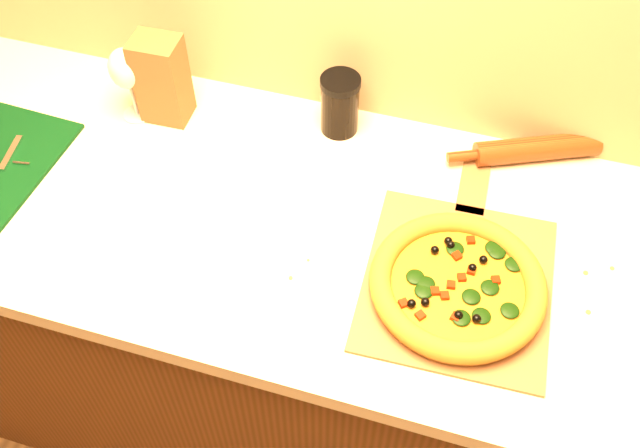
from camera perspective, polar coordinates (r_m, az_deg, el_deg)
The scene contains 9 objects.
cabinet at distance 1.76m, azimuth -0.82°, elevation -9.25°, with size 2.80×0.65×0.86m, color #4D2E10.
countertop at distance 1.38m, azimuth -1.02°, elevation -0.12°, with size 2.84×0.68×0.04m, color beige.
pizza_peel at distance 1.30m, azimuth 11.01°, elevation -4.16°, with size 0.34×0.50×0.01m.
pizza at distance 1.26m, azimuth 10.93°, elevation -4.81°, with size 0.31×0.31×0.04m.
bottle_cap at distance 1.55m, azimuth -23.72°, elevation 3.07°, with size 0.03×0.03×0.01m, color black.
rolling_pin at distance 1.52m, azimuth 16.97°, elevation 5.78°, with size 0.35×0.17×0.05m.
wine_glass at distance 1.53m, azimuth -15.26°, elevation 11.78°, with size 0.07×0.07×0.17m.
paper_bag at distance 1.53m, azimuth -12.53°, elevation 11.22°, with size 0.10×0.08×0.19m, color brown.
dark_jar at distance 1.49m, azimuth 1.60°, elevation 9.56°, with size 0.08×0.08×0.13m.
Camera 1 is at (0.27, 0.61, 1.96)m, focal length 40.00 mm.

